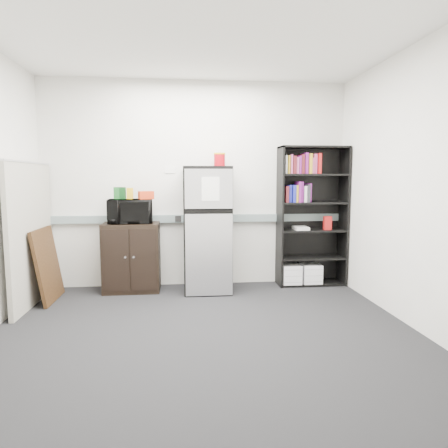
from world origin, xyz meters
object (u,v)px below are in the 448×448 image
microwave (130,211)px  bookshelf (310,213)px  cabinet (132,257)px  refrigerator (207,229)px  cubicle_partition (31,234)px

microwave → bookshelf: bearing=-1.9°
cabinet → refrigerator: refrigerator is taller
bookshelf → cabinet: 2.41m
bookshelf → cabinet: size_ratio=2.12×
bookshelf → cubicle_partition: bookshelf is taller
bookshelf → refrigerator: 1.41m
bookshelf → cubicle_partition: (-3.41, -0.49, -0.16)m
bookshelf → microwave: bearing=-178.0°
bookshelf → microwave: bookshelf is taller
bookshelf → cubicle_partition: 3.45m
cabinet → microwave: bearing=-90.0°
microwave → cubicle_partition: bearing=-163.0°
cubicle_partition → refrigerator: cubicle_partition is taller
cabinet → refrigerator: size_ratio=0.55×
cubicle_partition → cabinet: 1.20m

